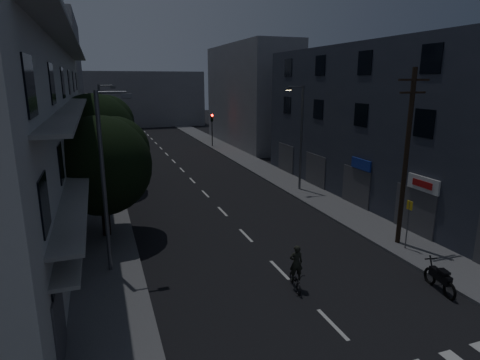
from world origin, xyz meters
TOP-DOWN VIEW (x-y plane):
  - ground at (0.00, 25.00)m, footprint 160.00×160.00m
  - sidewalk_left at (-7.50, 25.00)m, footprint 3.00×90.00m
  - sidewalk_right at (7.50, 25.00)m, footprint 3.00×90.00m
  - lane_markings at (0.00, 31.25)m, footprint 0.15×60.50m
  - building_left at (-11.98, 18.00)m, footprint 7.00×36.00m
  - building_right at (11.99, 14.00)m, footprint 6.19×28.00m
  - building_far_left at (-12.00, 48.00)m, footprint 6.00×20.00m
  - building_far_right at (12.00, 42.00)m, footprint 6.00×20.00m
  - building_far_end at (0.00, 70.00)m, footprint 24.00×8.00m
  - tree_near at (-7.34, 13.43)m, footprint 5.37×5.37m
  - tree_mid at (-7.61, 23.25)m, footprint 6.06×6.06m
  - tree_far at (-7.21, 33.09)m, footprint 5.08×5.08m
  - traffic_signal_far_right at (6.47, 41.06)m, footprint 0.28×0.37m
  - traffic_signal_far_left at (-6.47, 39.64)m, footprint 0.28×0.37m
  - street_lamp_left_near at (-7.25, 8.87)m, footprint 1.51×0.25m
  - street_lamp_right at (7.15, 18.42)m, footprint 1.51×0.25m
  - street_lamp_left_far at (-6.95, 29.20)m, footprint 1.51×0.25m
  - utility_pole at (7.17, 7.08)m, footprint 1.80×0.24m
  - bus_stop_sign at (7.00, 6.31)m, footprint 0.06×0.35m
  - motorcycle at (5.49, 2.61)m, footprint 0.64×2.02m
  - cyclist at (-0.10, 4.73)m, footprint 0.81×1.62m

SIDE VIEW (x-z plane):
  - ground at x=0.00m, z-range 0.00..0.00m
  - lane_markings at x=0.00m, z-range 0.00..0.01m
  - sidewalk_left at x=-7.50m, z-range 0.00..0.15m
  - sidewalk_right at x=7.50m, z-range 0.00..0.15m
  - motorcycle at x=5.49m, z-range -0.14..1.17m
  - cyclist at x=-0.10m, z-range -0.32..1.64m
  - bus_stop_sign at x=7.00m, z-range 0.63..3.15m
  - traffic_signal_far_right at x=6.47m, z-range 1.05..5.15m
  - traffic_signal_far_left at x=-6.47m, z-range 1.05..5.15m
  - tree_far at x=-7.21m, z-range 0.94..7.22m
  - tree_near at x=-7.34m, z-range 0.98..7.60m
  - street_lamp_left_near at x=-7.25m, z-range 0.60..8.60m
  - street_lamp_right at x=7.15m, z-range 0.60..8.60m
  - street_lamp_left_far at x=-6.95m, z-range 0.60..8.60m
  - tree_mid at x=-7.61m, z-range 1.08..8.54m
  - utility_pole at x=7.17m, z-range 0.37..9.37m
  - building_far_end at x=0.00m, z-range 0.00..10.00m
  - building_right at x=11.99m, z-range 0.00..11.00m
  - building_far_right at x=12.00m, z-range 0.00..13.00m
  - building_left at x=-11.98m, z-range -0.01..13.99m
  - building_far_left at x=-12.00m, z-range 0.00..16.00m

